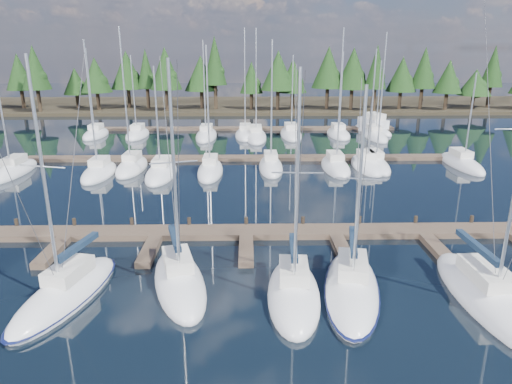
{
  "coord_description": "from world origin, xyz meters",
  "views": [
    {
      "loc": [
        0.11,
        -10.9,
        12.22
      ],
      "look_at": [
        0.75,
        22.0,
        1.8
      ],
      "focal_mm": 32.0,
      "sensor_mm": 36.0,
      "label": 1
    }
  ],
  "objects_px": {
    "main_dock": "(246,236)",
    "front_sailboat_4": "(352,287)",
    "front_sailboat_3": "(294,293)",
    "motor_yacht_right": "(373,128)",
    "front_sailboat_2": "(179,281)",
    "front_sailboat_1": "(67,293)",
    "front_sailboat_5": "(489,297)"
  },
  "relations": [
    {
      "from": "front_sailboat_4",
      "to": "motor_yacht_right",
      "type": "relative_size",
      "value": 1.15
    },
    {
      "from": "front_sailboat_3",
      "to": "front_sailboat_4",
      "type": "xyz_separation_m",
      "value": [
        3.09,
        0.52,
        -0.02
      ]
    },
    {
      "from": "front_sailboat_1",
      "to": "front_sailboat_3",
      "type": "bearing_deg",
      "value": -1.16
    },
    {
      "from": "main_dock",
      "to": "front_sailboat_4",
      "type": "xyz_separation_m",
      "value": [
        5.52,
        -7.16,
        0.06
      ]
    },
    {
      "from": "main_dock",
      "to": "front_sailboat_5",
      "type": "xyz_separation_m",
      "value": [
        12.22,
        -8.25,
        0.09
      ]
    },
    {
      "from": "front_sailboat_4",
      "to": "motor_yacht_right",
      "type": "bearing_deg",
      "value": 73.94
    },
    {
      "from": "front_sailboat_1",
      "to": "front_sailboat_3",
      "type": "relative_size",
      "value": 1.04
    },
    {
      "from": "main_dock",
      "to": "front_sailboat_2",
      "type": "xyz_separation_m",
      "value": [
        -3.57,
        -6.33,
        0.08
      ]
    },
    {
      "from": "front_sailboat_1",
      "to": "motor_yacht_right",
      "type": "height_order",
      "value": "front_sailboat_1"
    },
    {
      "from": "motor_yacht_right",
      "to": "front_sailboat_3",
      "type": "bearing_deg",
      "value": -109.24
    },
    {
      "from": "front_sailboat_1",
      "to": "front_sailboat_2",
      "type": "distance_m",
      "value": 5.7
    },
    {
      "from": "main_dock",
      "to": "front_sailboat_3",
      "type": "distance_m",
      "value": 8.06
    },
    {
      "from": "main_dock",
      "to": "front_sailboat_3",
      "type": "height_order",
      "value": "front_sailboat_3"
    },
    {
      "from": "front_sailboat_1",
      "to": "front_sailboat_4",
      "type": "distance_m",
      "value": 14.69
    },
    {
      "from": "front_sailboat_2",
      "to": "front_sailboat_4",
      "type": "xyz_separation_m",
      "value": [
        9.09,
        -0.83,
        -0.02
      ]
    },
    {
      "from": "front_sailboat_4",
      "to": "front_sailboat_5",
      "type": "distance_m",
      "value": 6.78
    },
    {
      "from": "front_sailboat_1",
      "to": "motor_yacht_right",
      "type": "distance_m",
      "value": 55.7
    },
    {
      "from": "front_sailboat_3",
      "to": "motor_yacht_right",
      "type": "bearing_deg",
      "value": 70.76
    },
    {
      "from": "front_sailboat_1",
      "to": "front_sailboat_4",
      "type": "xyz_separation_m",
      "value": [
        14.69,
        0.29,
        -0.01
      ]
    },
    {
      "from": "front_sailboat_3",
      "to": "front_sailboat_5",
      "type": "xyz_separation_m",
      "value": [
        9.79,
        -0.56,
        0.0
      ]
    },
    {
      "from": "front_sailboat_2",
      "to": "front_sailboat_1",
      "type": "bearing_deg",
      "value": -168.67
    },
    {
      "from": "main_dock",
      "to": "front_sailboat_5",
      "type": "height_order",
      "value": "front_sailboat_5"
    },
    {
      "from": "front_sailboat_3",
      "to": "front_sailboat_5",
      "type": "height_order",
      "value": "front_sailboat_5"
    },
    {
      "from": "main_dock",
      "to": "front_sailboat_1",
      "type": "relative_size",
      "value": 3.44
    },
    {
      "from": "main_dock",
      "to": "front_sailboat_2",
      "type": "distance_m",
      "value": 7.27
    },
    {
      "from": "front_sailboat_3",
      "to": "front_sailboat_5",
      "type": "relative_size",
      "value": 0.76
    },
    {
      "from": "main_dock",
      "to": "motor_yacht_right",
      "type": "height_order",
      "value": "motor_yacht_right"
    },
    {
      "from": "front_sailboat_4",
      "to": "motor_yacht_right",
      "type": "height_order",
      "value": "front_sailboat_4"
    },
    {
      "from": "front_sailboat_2",
      "to": "front_sailboat_4",
      "type": "distance_m",
      "value": 9.13
    },
    {
      "from": "main_dock",
      "to": "front_sailboat_3",
      "type": "relative_size",
      "value": 3.59
    },
    {
      "from": "front_sailboat_2",
      "to": "front_sailboat_3",
      "type": "relative_size",
      "value": 1.03
    },
    {
      "from": "main_dock",
      "to": "front_sailboat_3",
      "type": "xyz_separation_m",
      "value": [
        2.43,
        -7.68,
        0.08
      ]
    }
  ]
}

